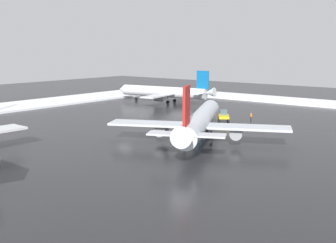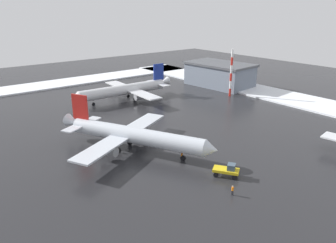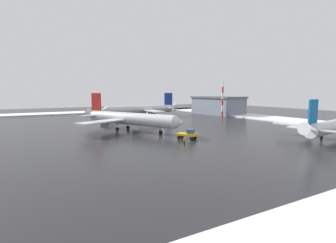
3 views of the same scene
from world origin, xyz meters
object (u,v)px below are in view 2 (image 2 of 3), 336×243
cargo_hangar (219,74)px  ground_crew_near_tug (182,156)px  antenna_mast (231,73)px  airplane_foreground_jet (125,90)px  pushback_tug (227,170)px  airplane_far_rear (132,135)px  ground_crew_by_nose_gear (233,190)px

cargo_hangar → ground_crew_near_tug: bearing=121.9°
antenna_mast → airplane_foreground_jet: bearing=59.7°
pushback_tug → airplane_far_rear: bearing=166.8°
ground_crew_by_nose_gear → cargo_hangar: 78.59m
airplane_far_rear → pushback_tug: 21.40m
pushback_tug → ground_crew_by_nose_gear: pushback_tug is taller
airplane_far_rear → ground_crew_near_tug: airplane_far_rear is taller
pushback_tug → antenna_mast: antenna_mast is taller
airplane_far_rear → ground_crew_near_tug: (-9.96, -5.11, -2.58)m
airplane_far_rear → cargo_hangar: airplane_far_rear is taller
ground_crew_by_nose_gear → ground_crew_near_tug: 14.96m
pushback_tug → antenna_mast: 57.40m
airplane_foreground_jet → airplane_far_rear: bearing=62.8°
cargo_hangar → ground_crew_by_nose_gear: bearing=129.7°
airplane_far_rear → antenna_mast: bearing=82.8°
ground_crew_by_nose_gear → ground_crew_near_tug: (14.83, -1.93, 0.00)m
pushback_tug → ground_crew_near_tug: 10.27m
ground_crew_by_nose_gear → ground_crew_near_tug: same height
airplane_far_rear → cargo_hangar: (30.54, -58.88, 0.89)m
airplane_foreground_jet → cargo_hangar: (-4.71, -39.08, 0.94)m
airplane_far_rear → cargo_hangar: bearing=91.1°
airplane_far_rear → ground_crew_near_tug: 11.49m
airplane_far_rear → antenna_mast: 53.41m
antenna_mast → cargo_hangar: bearing=-33.2°
antenna_mast → ground_crew_by_nose_gear: bearing=131.9°
cargo_hangar → airplane_far_rear: bearing=112.3°
airplane_far_rear → ground_crew_by_nose_gear: 25.13m
ground_crew_by_nose_gear → antenna_mast: antenna_mast is taller
airplane_foreground_jet → antenna_mast: bearing=151.9°
airplane_far_rear → ground_crew_by_nose_gear: bearing=-19.0°
airplane_far_rear → airplane_foreground_jet: size_ratio=0.95×
pushback_tug → ground_crew_by_nose_gear: (-4.80, 4.11, -0.31)m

